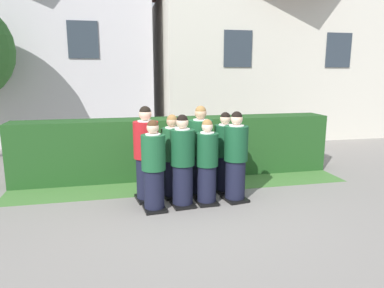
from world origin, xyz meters
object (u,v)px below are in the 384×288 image
(student_front_row_0, at_px, (154,168))
(student_rear_row_2, at_px, (200,153))
(student_rear_row_1, at_px, (172,158))
(student_front_row_2, at_px, (207,164))
(student_front_row_3, at_px, (236,159))
(student_front_row_1, at_px, (183,163))
(student_rear_row_3, at_px, (225,155))
(student_in_red_blazer, at_px, (146,156))

(student_front_row_0, relative_size, student_rear_row_2, 0.91)
(student_rear_row_1, bearing_deg, student_front_row_2, -40.82)
(student_front_row_3, bearing_deg, student_front_row_1, -176.35)
(student_front_row_1, relative_size, student_rear_row_3, 1.03)
(student_front_row_3, height_order, student_rear_row_2, student_rear_row_2)
(student_front_row_2, height_order, student_rear_row_3, student_rear_row_3)
(student_front_row_1, distance_m, student_rear_row_2, 0.69)
(student_front_row_3, relative_size, student_rear_row_2, 0.96)
(student_front_row_2, xyz_separation_m, student_in_red_blazer, (-1.02, 0.41, 0.10))
(student_front_row_3, bearing_deg, student_rear_row_2, 139.29)
(student_front_row_3, xyz_separation_m, student_rear_row_2, (-0.54, 0.47, 0.03))
(student_in_red_blazer, relative_size, student_rear_row_3, 1.10)
(student_front_row_1, height_order, student_rear_row_2, student_rear_row_2)
(student_front_row_1, bearing_deg, student_in_red_blazer, 143.49)
(student_front_row_2, bearing_deg, student_rear_row_1, 139.18)
(student_front_row_3, xyz_separation_m, student_rear_row_3, (-0.05, 0.50, -0.03))
(student_front_row_0, xyz_separation_m, student_rear_row_2, (0.96, 0.62, 0.08))
(student_rear_row_1, height_order, student_rear_row_2, student_rear_row_2)
(student_rear_row_1, distance_m, student_rear_row_3, 1.04)
(student_front_row_0, bearing_deg, student_rear_row_1, 54.61)
(student_in_red_blazer, distance_m, student_rear_row_3, 1.53)
(student_in_red_blazer, relative_size, student_rear_row_2, 1.01)
(student_front_row_1, relative_size, student_rear_row_1, 1.03)
(student_front_row_2, relative_size, student_rear_row_3, 0.97)
(student_in_red_blazer, distance_m, student_rear_row_2, 1.04)
(student_in_red_blazer, bearing_deg, student_rear_row_2, 5.41)
(student_front_row_0, xyz_separation_m, student_rear_row_1, (0.41, 0.58, 0.00))
(student_rear_row_3, bearing_deg, student_rear_row_2, -176.10)
(student_front_row_3, bearing_deg, student_front_row_2, -175.76)
(student_in_red_blazer, distance_m, student_rear_row_1, 0.49)
(student_front_row_3, relative_size, student_rear_row_1, 1.05)
(student_front_row_1, relative_size, student_in_red_blazer, 0.93)
(student_rear_row_2, xyz_separation_m, student_rear_row_3, (0.49, 0.03, -0.07))
(student_front_row_2, height_order, student_in_red_blazer, student_in_red_blazer)
(student_in_red_blazer, height_order, student_rear_row_3, student_in_red_blazer)
(student_front_row_0, relative_size, student_front_row_2, 1.02)
(student_front_row_1, bearing_deg, student_rear_row_3, 30.88)
(student_rear_row_1, bearing_deg, student_front_row_3, -21.40)
(student_front_row_0, relative_size, student_front_row_3, 0.95)
(student_front_row_3, distance_m, student_rear_row_3, 0.50)
(student_front_row_0, relative_size, student_front_row_1, 0.96)
(student_front_row_3, distance_m, student_rear_row_1, 1.17)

